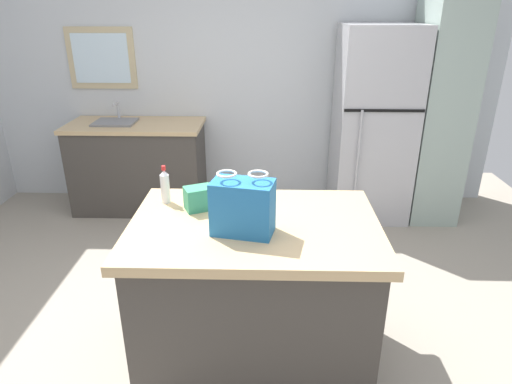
{
  "coord_description": "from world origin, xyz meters",
  "views": [
    {
      "loc": [
        0.28,
        -2.25,
        1.98
      ],
      "look_at": [
        0.22,
        0.16,
        0.96
      ],
      "focal_mm": 31.12,
      "sensor_mm": 36.0,
      "label": 1
    }
  ],
  "objects_px": {
    "kitchen_island": "(255,293)",
    "refrigerator": "(373,125)",
    "shopping_bag": "(243,207)",
    "bottle": "(165,186)",
    "small_box": "(199,198)",
    "tall_cabinet": "(438,111)"
  },
  "relations": [
    {
      "from": "kitchen_island",
      "to": "refrigerator",
      "type": "distance_m",
      "value": 2.41
    },
    {
      "from": "shopping_bag",
      "to": "bottle",
      "type": "relative_size",
      "value": 1.47
    },
    {
      "from": "kitchen_island",
      "to": "bottle",
      "type": "distance_m",
      "value": 0.8
    },
    {
      "from": "small_box",
      "to": "tall_cabinet",
      "type": "bearing_deg",
      "value": 44.11
    },
    {
      "from": "bottle",
      "to": "kitchen_island",
      "type": "bearing_deg",
      "value": -25.34
    },
    {
      "from": "kitchen_island",
      "to": "shopping_bag",
      "type": "height_order",
      "value": "shopping_bag"
    },
    {
      "from": "kitchen_island",
      "to": "shopping_bag",
      "type": "xyz_separation_m",
      "value": [
        -0.05,
        -0.11,
        0.59
      ]
    },
    {
      "from": "kitchen_island",
      "to": "bottle",
      "type": "xyz_separation_m",
      "value": [
        -0.53,
        0.25,
        0.55
      ]
    },
    {
      "from": "bottle",
      "to": "refrigerator",
      "type": "bearing_deg",
      "value": 49.08
    },
    {
      "from": "refrigerator",
      "to": "bottle",
      "type": "relative_size",
      "value": 8.08
    },
    {
      "from": "tall_cabinet",
      "to": "kitchen_island",
      "type": "bearing_deg",
      "value": -128.67
    },
    {
      "from": "refrigerator",
      "to": "small_box",
      "type": "height_order",
      "value": "refrigerator"
    },
    {
      "from": "tall_cabinet",
      "to": "bottle",
      "type": "height_order",
      "value": "tall_cabinet"
    },
    {
      "from": "refrigerator",
      "to": "small_box",
      "type": "relative_size",
      "value": 11.89
    },
    {
      "from": "shopping_bag",
      "to": "kitchen_island",
      "type": "bearing_deg",
      "value": 64.05
    },
    {
      "from": "kitchen_island",
      "to": "bottle",
      "type": "bearing_deg",
      "value": 154.66
    },
    {
      "from": "bottle",
      "to": "tall_cabinet",
      "type": "bearing_deg",
      "value": 39.98
    },
    {
      "from": "refrigerator",
      "to": "shopping_bag",
      "type": "relative_size",
      "value": 5.5
    },
    {
      "from": "refrigerator",
      "to": "tall_cabinet",
      "type": "height_order",
      "value": "tall_cabinet"
    },
    {
      "from": "shopping_bag",
      "to": "bottle",
      "type": "height_order",
      "value": "shopping_bag"
    },
    {
      "from": "refrigerator",
      "to": "small_box",
      "type": "distance_m",
      "value": 2.39
    },
    {
      "from": "tall_cabinet",
      "to": "bottle",
      "type": "bearing_deg",
      "value": -140.02
    }
  ]
}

